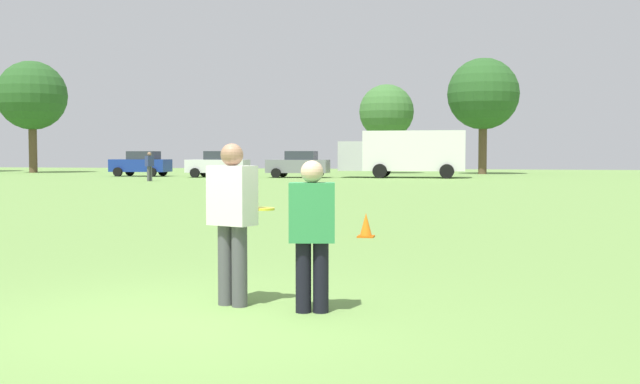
{
  "coord_description": "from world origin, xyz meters",
  "views": [
    {
      "loc": [
        2.71,
        -7.04,
        1.66
      ],
      "look_at": [
        0.48,
        3.69,
        1.09
      ],
      "focal_mm": 42.25,
      "sensor_mm": 36.0,
      "label": 1
    }
  ],
  "objects_px": {
    "parked_car_mid_left": "(218,164)",
    "bystander_far_jogger": "(149,165)",
    "player_defender": "(312,228)",
    "parked_car_near_left": "(141,164)",
    "player_thrower": "(232,215)",
    "frisbee": "(262,209)",
    "traffic_cone": "(366,226)",
    "box_truck": "(405,152)",
    "parked_car_center": "(299,164)"
  },
  "relations": [
    {
      "from": "parked_car_mid_left",
      "to": "bystander_far_jogger",
      "type": "distance_m",
      "value": 7.91
    },
    {
      "from": "player_defender",
      "to": "parked_car_near_left",
      "type": "distance_m",
      "value": 48.71
    },
    {
      "from": "player_thrower",
      "to": "frisbee",
      "type": "height_order",
      "value": "player_thrower"
    },
    {
      "from": "player_defender",
      "to": "traffic_cone",
      "type": "height_order",
      "value": "player_defender"
    },
    {
      "from": "parked_car_near_left",
      "to": "box_truck",
      "type": "relative_size",
      "value": 0.5
    },
    {
      "from": "frisbee",
      "to": "traffic_cone",
      "type": "xyz_separation_m",
      "value": [
        0.17,
        6.75,
        -0.82
      ]
    },
    {
      "from": "parked_car_near_left",
      "to": "bystander_far_jogger",
      "type": "xyz_separation_m",
      "value": [
        4.76,
        -8.99,
        0.06
      ]
    },
    {
      "from": "frisbee",
      "to": "parked_car_near_left",
      "type": "xyz_separation_m",
      "value": [
        -21.61,
        42.97,
        -0.12
      ]
    },
    {
      "from": "bystander_far_jogger",
      "to": "player_defender",
      "type": "bearing_deg",
      "value": -63.0
    },
    {
      "from": "traffic_cone",
      "to": "box_truck",
      "type": "distance_m",
      "value": 36.82
    },
    {
      "from": "traffic_cone",
      "to": "box_truck",
      "type": "bearing_deg",
      "value": 94.14
    },
    {
      "from": "parked_car_mid_left",
      "to": "box_truck",
      "type": "distance_m",
      "value": 12.92
    },
    {
      "from": "parked_car_center",
      "to": "box_truck",
      "type": "distance_m",
      "value": 7.32
    },
    {
      "from": "player_thrower",
      "to": "player_defender",
      "type": "relative_size",
      "value": 1.11
    },
    {
      "from": "parked_car_near_left",
      "to": "box_truck",
      "type": "xyz_separation_m",
      "value": [
        19.13,
        0.47,
        0.83
      ]
    },
    {
      "from": "player_defender",
      "to": "frisbee",
      "type": "bearing_deg",
      "value": 150.66
    },
    {
      "from": "traffic_cone",
      "to": "parked_car_center",
      "type": "relative_size",
      "value": 0.11
    },
    {
      "from": "player_thrower",
      "to": "traffic_cone",
      "type": "height_order",
      "value": "player_thrower"
    },
    {
      "from": "parked_car_near_left",
      "to": "bystander_far_jogger",
      "type": "height_order",
      "value": "parked_car_near_left"
    },
    {
      "from": "player_thrower",
      "to": "box_truck",
      "type": "xyz_separation_m",
      "value": [
        -2.2,
        43.63,
        0.76
      ]
    },
    {
      "from": "player_defender",
      "to": "frisbee",
      "type": "distance_m",
      "value": 0.75
    },
    {
      "from": "frisbee",
      "to": "parked_car_mid_left",
      "type": "bearing_deg",
      "value": 110.09
    },
    {
      "from": "bystander_far_jogger",
      "to": "box_truck",
      "type": "bearing_deg",
      "value": 33.38
    },
    {
      "from": "parked_car_near_left",
      "to": "parked_car_center",
      "type": "height_order",
      "value": "same"
    },
    {
      "from": "frisbee",
      "to": "parked_car_mid_left",
      "type": "distance_m",
      "value": 44.43
    },
    {
      "from": "player_defender",
      "to": "parked_car_near_left",
      "type": "height_order",
      "value": "parked_car_near_left"
    },
    {
      "from": "parked_car_center",
      "to": "bystander_far_jogger",
      "type": "bearing_deg",
      "value": -130.83
    },
    {
      "from": "box_truck",
      "to": "parked_car_center",
      "type": "bearing_deg",
      "value": -170.9
    },
    {
      "from": "parked_car_mid_left",
      "to": "player_defender",
      "type": "bearing_deg",
      "value": -69.3
    },
    {
      "from": "player_defender",
      "to": "player_thrower",
      "type": "bearing_deg",
      "value": 169.61
    },
    {
      "from": "frisbee",
      "to": "parked_car_center",
      "type": "bearing_deg",
      "value": 102.88
    },
    {
      "from": "parked_car_mid_left",
      "to": "parked_car_center",
      "type": "xyz_separation_m",
      "value": [
        5.59,
        0.57,
        0.0
      ]
    },
    {
      "from": "box_truck",
      "to": "bystander_far_jogger",
      "type": "xyz_separation_m",
      "value": [
        -14.37,
        -9.47,
        -0.77
      ]
    },
    {
      "from": "frisbee",
      "to": "bystander_far_jogger",
      "type": "relative_size",
      "value": 0.16
    },
    {
      "from": "parked_car_near_left",
      "to": "parked_car_mid_left",
      "type": "relative_size",
      "value": 1.0
    },
    {
      "from": "frisbee",
      "to": "box_truck",
      "type": "bearing_deg",
      "value": 93.27
    },
    {
      "from": "player_defender",
      "to": "box_truck",
      "type": "relative_size",
      "value": 0.19
    },
    {
      "from": "player_thrower",
      "to": "parked_car_near_left",
      "type": "bearing_deg",
      "value": 116.29
    },
    {
      "from": "frisbee",
      "to": "parked_car_center",
      "type": "distance_m",
      "value": 43.39
    },
    {
      "from": "frisbee",
      "to": "parked_car_center",
      "type": "relative_size",
      "value": 0.06
    },
    {
      "from": "traffic_cone",
      "to": "box_truck",
      "type": "height_order",
      "value": "box_truck"
    },
    {
      "from": "player_defender",
      "to": "parked_car_center",
      "type": "bearing_deg",
      "value": 103.58
    },
    {
      "from": "player_defender",
      "to": "parked_car_mid_left",
      "type": "bearing_deg",
      "value": 110.7
    },
    {
      "from": "player_defender",
      "to": "parked_car_near_left",
      "type": "xyz_separation_m",
      "value": [
        -22.25,
        43.33,
        0.04
      ]
    },
    {
      "from": "parked_car_center",
      "to": "parked_car_near_left",
      "type": "bearing_deg",
      "value": 176.75
    },
    {
      "from": "parked_car_center",
      "to": "frisbee",
      "type": "bearing_deg",
      "value": -77.12
    },
    {
      "from": "player_defender",
      "to": "box_truck",
      "type": "height_order",
      "value": "box_truck"
    },
    {
      "from": "parked_car_mid_left",
      "to": "frisbee",
      "type": "bearing_deg",
      "value": -69.91
    },
    {
      "from": "frisbee",
      "to": "bystander_far_jogger",
      "type": "bearing_deg",
      "value": 116.38
    },
    {
      "from": "traffic_cone",
      "to": "bystander_far_jogger",
      "type": "xyz_separation_m",
      "value": [
        -17.02,
        27.23,
        0.76
      ]
    }
  ]
}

